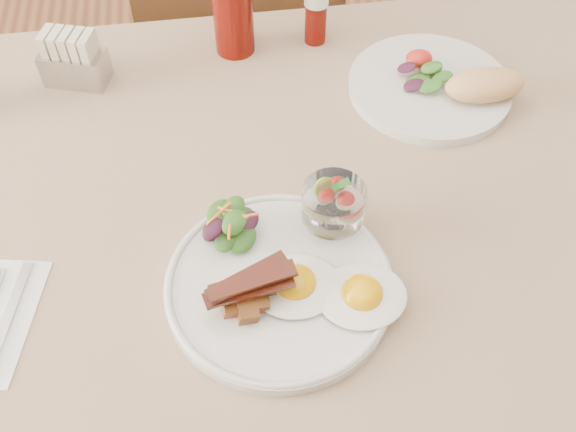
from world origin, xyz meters
The scene contains 11 objects.
table centered at (0.00, 0.00, 0.66)m, with size 1.33×0.88×0.75m.
chair_far centered at (0.00, 0.66, 0.52)m, with size 0.42×0.42×0.93m.
main_plate centered at (-0.02, -0.15, 0.76)m, with size 0.28×0.28×0.02m, color silver.
fried_eggs centered at (0.04, -0.17, 0.78)m, with size 0.21×0.15×0.03m.
bacon_potato_pile centered at (-0.06, -0.17, 0.79)m, with size 0.11×0.07×0.05m.
side_salad centered at (-0.07, -0.07, 0.79)m, with size 0.09×0.08×0.04m.
fruit_cup centered at (0.06, -0.07, 0.81)m, with size 0.08×0.08×0.08m.
second_plate centered at (0.29, 0.18, 0.77)m, with size 0.26×0.26×0.06m.
ketchup_bottle centered at (-0.03, 0.34, 0.84)m, with size 0.08×0.08×0.19m.
hot_sauce_bottle centered at (0.11, 0.34, 0.82)m, with size 0.04×0.04×0.14m.
sugar_caddy centered at (-0.28, 0.29, 0.79)m, with size 0.11×0.08×0.09m.
Camera 1 is at (-0.07, -0.57, 1.42)m, focal length 40.00 mm.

